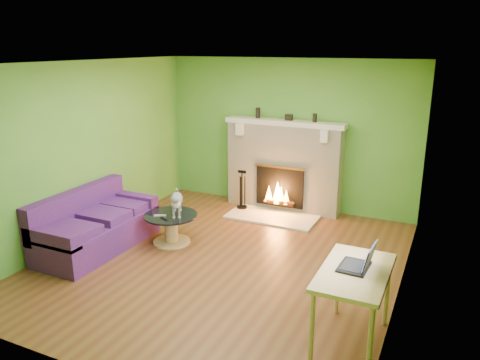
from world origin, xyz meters
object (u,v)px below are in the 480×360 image
at_px(desk, 354,280).
at_px(cat, 177,202).
at_px(coffee_table, 171,227).
at_px(sofa, 95,226).

xyz_separation_m(desk, cat, (-2.83, 1.35, -0.06)).
xyz_separation_m(coffee_table, desk, (2.91, -1.30, 0.44)).
distance_m(sofa, desk, 3.89).
bearing_deg(cat, sofa, -176.28).
bearing_deg(sofa, coffee_table, 33.49).
xyz_separation_m(sofa, desk, (3.81, -0.70, 0.37)).
relative_size(desk, cat, 1.74).
xyz_separation_m(sofa, cat, (0.98, 0.64, 0.31)).
distance_m(sofa, cat, 1.21).
bearing_deg(desk, sofa, 169.52).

